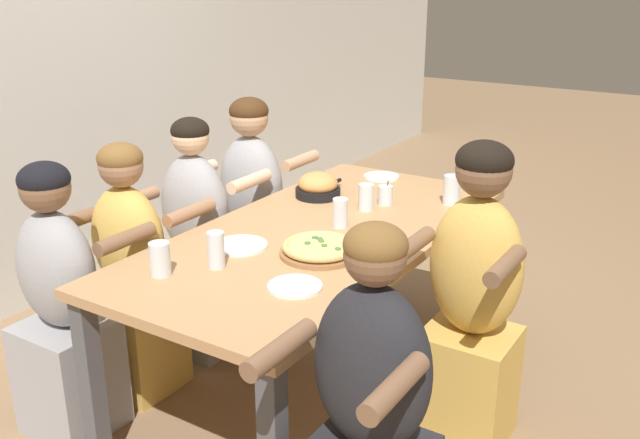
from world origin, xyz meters
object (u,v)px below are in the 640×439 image
(empty_plate_a, at_px, (295,286))
(diner_far_midleft, at_px, (133,281))
(skillet_bowl, at_px, (318,186))
(diner_near_center, at_px, (472,309))
(empty_plate_c, at_px, (240,245))
(diner_far_midright, at_px, (253,218))
(drinking_glass_c, at_px, (452,192))
(diner_far_center, at_px, (198,248))
(drinking_glass_d, at_px, (366,199))
(drinking_glass_e, at_px, (160,261))
(diner_near_left, at_px, (370,430))
(pizza_board_main, at_px, (319,249))
(drinking_glass_b, at_px, (216,250))
(diner_far_left, at_px, (63,314))
(drinking_glass_a, at_px, (340,214))
(empty_plate_b, at_px, (382,177))
(cocktail_glass_blue, at_px, (385,196))

(empty_plate_a, bearing_deg, diner_far_midleft, 84.14)
(skillet_bowl, relative_size, diner_near_center, 0.26)
(empty_plate_c, distance_m, diner_far_midright, 0.94)
(drinking_glass_c, height_order, diner_far_center, diner_far_center)
(diner_far_center, bearing_deg, diner_far_midright, 90.00)
(drinking_glass_d, bearing_deg, drinking_glass_e, 164.95)
(diner_far_center, xyz_separation_m, diner_near_left, (-0.81, -1.38, 0.00))
(empty_plate_a, height_order, drinking_glass_e, drinking_glass_e)
(pizza_board_main, bearing_deg, diner_near_left, -137.14)
(diner_far_midright, distance_m, diner_far_center, 0.44)
(skillet_bowl, relative_size, empty_plate_a, 1.65)
(drinking_glass_e, bearing_deg, drinking_glass_d, -15.05)
(drinking_glass_b, bearing_deg, diner_far_midright, 30.85)
(diner_far_left, bearing_deg, drinking_glass_d, 57.54)
(pizza_board_main, distance_m, diner_far_midleft, 0.90)
(diner_near_left, bearing_deg, diner_near_center, -90.00)
(drinking_glass_e, bearing_deg, drinking_glass_a, -20.51)
(pizza_board_main, xyz_separation_m, drinking_glass_a, (0.32, 0.09, 0.03))
(skillet_bowl, height_order, drinking_glass_e, drinking_glass_e)
(diner_far_midleft, bearing_deg, empty_plate_b, 67.06)
(empty_plate_b, relative_size, drinking_glass_e, 1.49)
(skillet_bowl, relative_size, drinking_glass_a, 2.51)
(skillet_bowl, xyz_separation_m, drinking_glass_a, (-0.31, -0.31, 0.00))
(diner_far_center, bearing_deg, drinking_glass_c, 31.95)
(pizza_board_main, bearing_deg, diner_far_left, 124.45)
(empty_plate_b, distance_m, empty_plate_c, 1.17)
(empty_plate_b, bearing_deg, diner_far_midright, 127.69)
(pizza_board_main, bearing_deg, empty_plate_a, -163.60)
(skillet_bowl, xyz_separation_m, empty_plate_a, (-0.92, -0.49, -0.05))
(empty_plate_b, relative_size, drinking_glass_a, 1.47)
(drinking_glass_b, bearing_deg, diner_far_midleft, 80.18)
(empty_plate_c, distance_m, cocktail_glass_blue, 0.82)
(drinking_glass_c, xyz_separation_m, diner_near_left, (-1.45, -0.36, -0.28))
(diner_far_midleft, relative_size, diner_far_midright, 0.95)
(cocktail_glass_blue, height_order, drinking_glass_e, drinking_glass_e)
(diner_far_midright, bearing_deg, empty_plate_c, -55.32)
(drinking_glass_b, height_order, drinking_glass_e, drinking_glass_b)
(skillet_bowl, xyz_separation_m, drinking_glass_c, (0.24, -0.59, 0.01))
(empty_plate_c, relative_size, drinking_glass_c, 1.57)
(drinking_glass_b, xyz_separation_m, drinking_glass_c, (1.16, -0.45, -0.01))
(empty_plate_c, bearing_deg, drinking_glass_c, -27.67)
(drinking_glass_c, bearing_deg, diner_near_center, -150.28)
(empty_plate_b, bearing_deg, diner_near_left, -153.20)
(skillet_bowl, distance_m, drinking_glass_e, 1.09)
(empty_plate_b, relative_size, drinking_glass_c, 1.33)
(skillet_bowl, distance_m, drinking_glass_d, 0.30)
(pizza_board_main, xyz_separation_m, cocktail_glass_blue, (0.69, 0.07, 0.01))
(drinking_glass_a, relative_size, drinking_glass_b, 0.91)
(cocktail_glass_blue, height_order, drinking_glass_b, drinking_glass_b)
(pizza_board_main, bearing_deg, empty_plate_b, 15.22)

